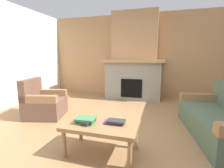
{
  "coord_description": "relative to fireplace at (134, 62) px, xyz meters",
  "views": [
    {
      "loc": [
        0.82,
        -2.62,
        1.33
      ],
      "look_at": [
        -0.15,
        0.66,
        0.76
      ],
      "focal_mm": 26.43,
      "sensor_mm": 36.0,
      "label": 1
    }
  ],
  "objects": [
    {
      "name": "couch",
      "position": [
        1.84,
        -2.25,
        -0.88
      ],
      "size": [
        1.08,
        1.9,
        0.85
      ],
      "color": "#4C604C",
      "rests_on": "ground"
    },
    {
      "name": "armchair",
      "position": [
        -1.65,
        -2.26,
        -0.87
      ],
      "size": [
        0.93,
        0.93,
        0.85
      ],
      "color": "brown",
      "rests_on": "ground"
    },
    {
      "name": "book_stack_center",
      "position": [
        0.26,
        -3.19,
        -0.71
      ],
      "size": [
        0.29,
        0.2,
        0.05
      ],
      "color": "#7A3D84",
      "rests_on": "coffee_table"
    },
    {
      "name": "wall_back_wood_panel",
      "position": [
        0.0,
        0.38,
        0.19
      ],
      "size": [
        6.0,
        0.12,
        2.7
      ],
      "primitive_type": "cube",
      "color": "tan",
      "rests_on": "ground"
    },
    {
      "name": "fireplace",
      "position": [
        0.0,
        0.0,
        0.0
      ],
      "size": [
        1.9,
        0.82,
        2.7
      ],
      "color": "gray",
      "rests_on": "ground"
    },
    {
      "name": "coffee_table",
      "position": [
        0.08,
        -3.25,
        -0.79
      ],
      "size": [
        1.0,
        0.6,
        0.43
      ],
      "color": "#997047",
      "rests_on": "ground"
    },
    {
      "name": "ground",
      "position": [
        0.0,
        -2.62,
        -1.16
      ],
      "size": [
        9.0,
        9.0,
        0.0
      ],
      "primitive_type": "plane",
      "color": "#9E754C"
    },
    {
      "name": "book_stack_near_edge",
      "position": [
        -0.13,
        -3.29,
        -0.69
      ],
      "size": [
        0.28,
        0.25,
        0.08
      ],
      "color": "#3D7F4C",
      "rests_on": "coffee_table"
    }
  ]
}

